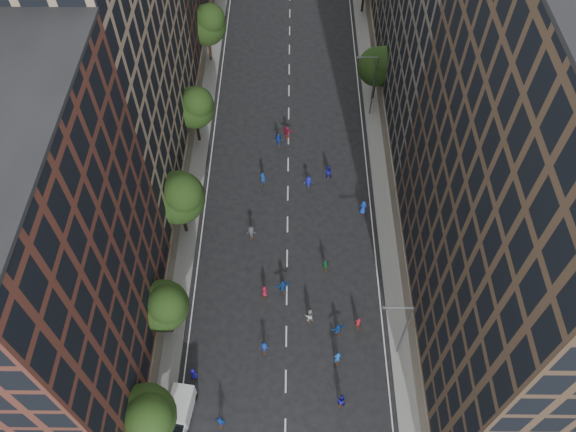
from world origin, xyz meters
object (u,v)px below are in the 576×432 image
(streetlamp_near, at_px, (403,328))
(skater_0, at_px, (194,374))
(streetlamp_far, at_px, (372,83))
(skater_2, at_px, (341,400))
(cargo_van, at_px, (180,411))
(skater_1, at_px, (337,358))

(streetlamp_near, distance_m, skater_0, 19.55)
(streetlamp_far, xyz_separation_m, skater_2, (-5.41, -37.99, -4.30))
(streetlamp_far, bearing_deg, streetlamp_near, -90.00)
(streetlamp_near, relative_size, skater_2, 5.23)
(cargo_van, bearing_deg, skater_1, 28.40)
(streetlamp_far, height_order, skater_2, streetlamp_far)
(skater_1, bearing_deg, skater_0, 3.74)
(skater_2, bearing_deg, skater_1, -75.68)
(skater_0, height_order, skater_2, skater_2)
(skater_1, bearing_deg, streetlamp_near, -172.40)
(streetlamp_near, bearing_deg, skater_1, -169.20)
(streetlamp_far, height_order, skater_1, streetlamp_far)
(streetlamp_near, bearing_deg, cargo_van, -162.44)
(skater_2, bearing_deg, streetlamp_near, -125.02)
(streetlamp_near, distance_m, skater_2, 8.52)
(skater_0, xyz_separation_m, skater_1, (13.32, 1.62, 0.12))
(streetlamp_far, height_order, cargo_van, streetlamp_far)
(streetlamp_near, relative_size, skater_1, 4.85)
(cargo_van, relative_size, skater_1, 2.46)
(streetlamp_far, height_order, skater_0, streetlamp_far)
(cargo_van, xyz_separation_m, skater_1, (14.11, 5.16, -0.29))
(skater_1, bearing_deg, cargo_van, 16.89)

